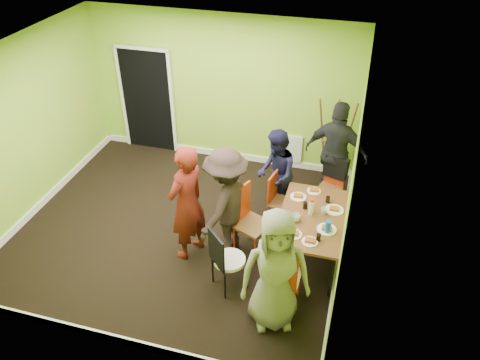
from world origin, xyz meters
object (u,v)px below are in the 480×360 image
object	(u,v)px
chair_left_near	(247,217)
person_front_end	(275,271)
person_left_far	(276,174)
orange_bottle	(310,206)
chair_back_end	(334,173)
blue_bottle	(328,227)
dining_table	(312,219)
chair_bentwood	(225,258)
thermos	(311,207)
chair_left_far	(278,197)
person_back_end	(336,154)
person_standing	(187,203)
person_left_near	(226,203)
chair_front_end	(282,275)
easel	(334,142)

from	to	relation	value
chair_left_near	person_front_end	xyz separation A→B (m)	(0.65, -1.19, 0.25)
person_left_far	orange_bottle	bearing A→B (deg)	23.93
chair_back_end	blue_bottle	xyz separation A→B (m)	(0.07, -1.60, 0.18)
dining_table	person_left_far	bearing A→B (deg)	128.18
chair_bentwood	thermos	bearing A→B (deg)	88.29
dining_table	chair_left_near	distance (m)	0.92
chair_back_end	blue_bottle	size ratio (longest dim) A/B	4.96
orange_bottle	chair_left_far	bearing A→B (deg)	139.74
chair_left_far	person_back_end	xyz separation A→B (m)	(0.77, 0.89, 0.40)
orange_bottle	person_standing	distance (m)	1.74
person_left_near	person_front_end	world-z (taller)	person_left_near
chair_back_end	person_back_end	world-z (taller)	person_back_end
chair_left_near	thermos	size ratio (longest dim) A/B	4.78
chair_left_near	chair_bentwood	world-z (taller)	chair_left_near
person_left_near	orange_bottle	bearing A→B (deg)	122.29
orange_bottle	person_left_near	xyz separation A→B (m)	(-1.14, -0.34, 0.07)
chair_back_end	chair_front_end	distance (m)	2.42
chair_left_near	person_left_near	distance (m)	0.40
dining_table	thermos	xyz separation A→B (m)	(-0.03, 0.05, 0.17)
chair_back_end	orange_bottle	size ratio (longest dim) A/B	10.61
easel	person_left_far	distance (m)	1.43
person_standing	chair_left_far	bearing A→B (deg)	154.40
person_back_end	chair_left_far	bearing A→B (deg)	61.07
chair_bentwood	person_standing	xyz separation A→B (m)	(-0.71, 0.53, 0.36)
easel	thermos	size ratio (longest dim) A/B	7.18
person_left_far	person_back_end	world-z (taller)	person_back_end
chair_left_far	person_left_near	xyz separation A→B (m)	(-0.60, -0.80, 0.35)
person_standing	person_left_near	bearing A→B (deg)	135.31
chair_bentwood	blue_bottle	bearing A→B (deg)	70.31
easel	person_standing	bearing A→B (deg)	-125.76
blue_bottle	person_back_end	size ratio (longest dim) A/B	0.10
chair_bentwood	chair_left_near	bearing A→B (deg)	127.30
person_back_end	chair_front_end	bearing A→B (deg)	93.68
thermos	person_left_near	world-z (taller)	person_left_near
blue_bottle	person_left_near	distance (m)	1.46
dining_table	easel	xyz separation A→B (m)	(0.07, 2.09, 0.11)
dining_table	chair_bentwood	size ratio (longest dim) A/B	1.52
chair_back_end	chair_front_end	xyz separation A→B (m)	(-0.39, -2.39, -0.05)
chair_front_end	person_left_far	world-z (taller)	person_left_far
blue_bottle	person_left_far	xyz separation A→B (m)	(-0.95, 1.18, -0.09)
thermos	blue_bottle	bearing A→B (deg)	-50.16
orange_bottle	person_standing	xyz separation A→B (m)	(-1.65, -0.56, 0.11)
chair_front_end	easel	distance (m)	3.17
easel	person_left_far	world-z (taller)	easel
chair_left_near	person_left_far	xyz separation A→B (m)	(0.20, 0.98, 0.15)
chair_left_near	person_left_near	size ratio (longest dim) A/B	0.63
orange_bottle	person_left_far	bearing A→B (deg)	131.67
person_standing	person_left_near	xyz separation A→B (m)	(0.50, 0.22, -0.05)
easel	blue_bottle	bearing A→B (deg)	-85.81
orange_bottle	person_back_end	bearing A→B (deg)	80.46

